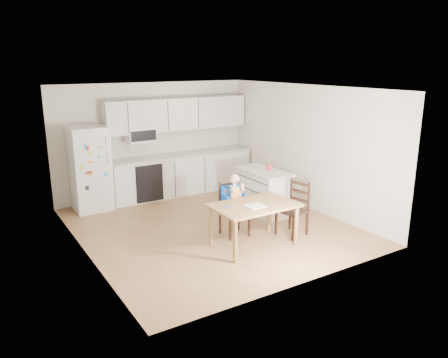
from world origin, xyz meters
name	(u,v)px	position (x,y,z in m)	size (l,w,h in m)	color
room	(197,155)	(0.00, 0.48, 1.25)	(4.52, 5.01, 2.51)	brown
refrigerator	(90,169)	(-1.55, 2.15, 0.85)	(0.72, 0.70, 1.70)	silver
kitchen_run	(180,155)	(0.50, 2.24, 0.88)	(3.37, 0.62, 2.15)	silver
kitchen_island	(263,191)	(1.26, 0.11, 0.44)	(0.62, 1.19, 0.88)	silver
red_cup	(269,167)	(1.38, 0.07, 0.94)	(0.09, 0.09, 0.11)	#E42F41
dining_table	(254,210)	(0.16, -1.13, 0.62)	(1.35, 0.87, 0.72)	brown
napkin	(255,206)	(0.11, -1.22, 0.73)	(0.29, 0.25, 0.01)	silver
toddler_spoon	(228,207)	(-0.28, -1.03, 0.73)	(0.02, 0.02, 0.12)	blue
chair_booster	(233,198)	(0.16, -0.51, 0.66)	(0.44, 0.44, 1.09)	black
chair_side	(296,204)	(1.10, -1.06, 0.54)	(0.49, 0.49, 0.95)	black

